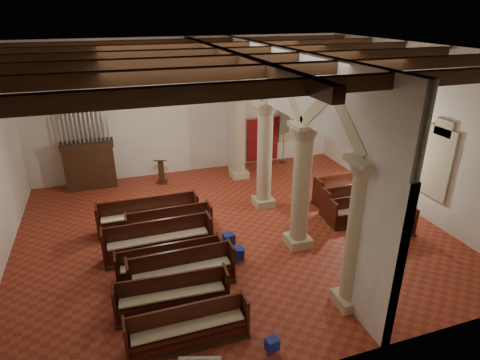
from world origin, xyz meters
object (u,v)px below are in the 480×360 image
at_px(processional_banner, 283,147).
at_px(nave_pew_0, 188,332).
at_px(pipe_organ, 89,156).
at_px(lectern, 161,173).
at_px(aisle_pew_0, 386,228).

xyz_separation_m(processional_banner, nave_pew_0, (-6.87, -9.96, -0.51)).
bearing_deg(pipe_organ, nave_pew_0, -78.26).
relative_size(lectern, nave_pew_0, 0.41).
bearing_deg(aisle_pew_0, pipe_organ, 144.41).
distance_m(lectern, aisle_pew_0, 9.45).
xyz_separation_m(lectern, nave_pew_0, (-0.80, -9.38, -0.16)).
height_order(pipe_organ, nave_pew_0, pipe_organ).
bearing_deg(aisle_pew_0, lectern, 136.23).
distance_m(processional_banner, aisle_pew_0, 7.51).
bearing_deg(pipe_organ, processional_banner, -0.04).
relative_size(pipe_organ, lectern, 3.81).
relative_size(pipe_organ, nave_pew_0, 1.57).
xyz_separation_m(pipe_organ, aisle_pew_0, (9.33, -7.48, -1.05)).
bearing_deg(processional_banner, lectern, 166.64).
bearing_deg(nave_pew_0, aisle_pew_0, 18.86).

